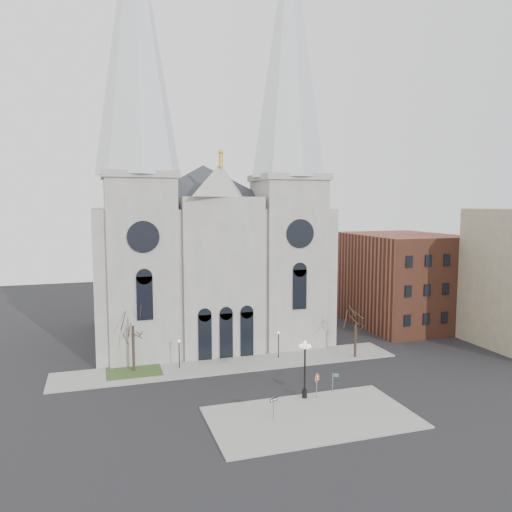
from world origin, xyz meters
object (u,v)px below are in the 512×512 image
object	(u,v)px
one_way_sign	(273,404)
street_name_sign	(333,381)
stop_sign	(317,380)
globe_lamp	(305,362)

from	to	relation	value
one_way_sign	street_name_sign	world-z (taller)	street_name_sign
street_name_sign	one_way_sign	bearing A→B (deg)	-129.62
one_way_sign	street_name_sign	bearing A→B (deg)	2.88
one_way_sign	street_name_sign	distance (m)	8.66
stop_sign	one_way_sign	bearing A→B (deg)	-166.38
one_way_sign	street_name_sign	size ratio (longest dim) A/B	0.99
stop_sign	globe_lamp	xyz separation A→B (m)	(-1.16, 0.24, 1.85)
one_way_sign	street_name_sign	xyz separation A→B (m)	(7.71, 3.94, -0.16)
globe_lamp	one_way_sign	size ratio (longest dim) A/B	2.81
street_name_sign	stop_sign	bearing A→B (deg)	-140.80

